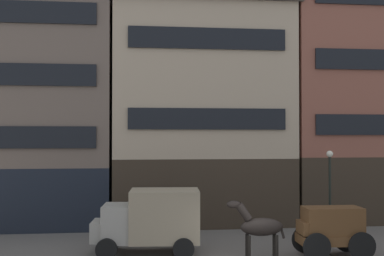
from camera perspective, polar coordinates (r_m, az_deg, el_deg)
name	(u,v)px	position (r m, az deg, el deg)	size (l,w,h in m)	color
building_far_left	(41,105)	(28.20, -17.59, 2.59)	(8.47, 7.09, 13.07)	black
building_center_left	(200,112)	(27.87, 0.93, 1.97)	(10.27, 7.09, 12.48)	#33281E
building_center_right	(357,65)	(30.90, 19.14, 7.09)	(9.75, 7.09, 18.23)	#33281E
cargo_wagon	(331,228)	(20.22, 16.35, -11.42)	(2.93, 1.55, 1.98)	brown
draft_horse	(259,226)	(19.27, 8.06, -11.59)	(2.35, 0.63, 2.30)	black
delivery_truck_near	(150,219)	(19.90, -5.00, -10.82)	(4.45, 2.37, 2.62)	gray
streetlamp_curbside	(330,180)	(24.40, 16.19, -6.02)	(0.32, 0.32, 4.12)	black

